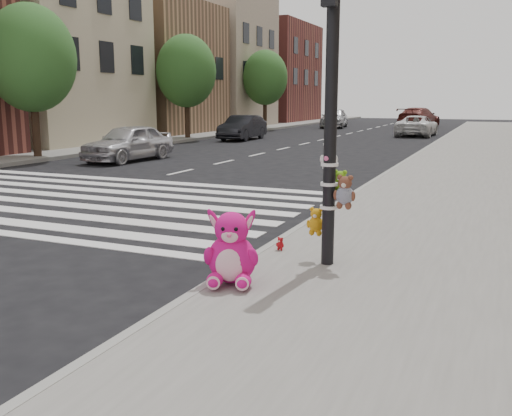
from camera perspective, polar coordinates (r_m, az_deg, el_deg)
The scene contains 19 objects.
ground at distance 7.26m, azimuth -17.57°, elevation -7.76°, with size 120.00×120.00×0.00m, color black.
sidewalk_far at distance 31.05m, azimuth -12.41°, elevation 6.67°, with size 6.00×80.00×0.14m, color slate.
curb_edge at distance 15.60m, azimuth 11.92°, elevation 2.65°, with size 0.12×80.00×0.15m, color gray.
crosswalk at distance 13.95m, azimuth -17.69°, elevation 1.13°, with size 11.00×6.00×0.01m, color silver, non-canonical shape.
bld_far_b at distance 30.07m, azimuth -19.57°, elevation 16.55°, with size 6.00×8.00×11.00m, color beige.
bld_far_c at distance 37.10m, azimuth -9.71°, elevation 13.51°, with size 6.00×8.00×8.00m, color #A67C58.
bld_far_d at distance 44.97m, azimuth -3.31°, elevation 14.45°, with size 6.00×8.00×10.00m, color #B8A58C.
bld_far_e at distance 54.99m, azimuth 1.98°, elevation 13.30°, with size 6.00×10.00×9.00m, color brown.
signal_pole at distance 7.25m, azimuth 7.60°, elevation 7.06°, with size 0.69×0.49×4.00m.
tree_far_a at distance 22.62m, azimuth -21.59°, elevation 13.74°, with size 3.20×3.20×5.44m.
tree_far_b at distance 31.43m, azimuth -6.99°, elevation 13.42°, with size 3.20×3.20×5.44m.
tree_far_c at distance 41.31m, azimuth 0.91°, elevation 12.90°, with size 3.20×3.20×5.44m.
pink_bunny at distance 6.60m, azimuth -2.47°, elevation -4.51°, with size 0.72×0.78×0.90m.
red_teddy at distance 8.09m, azimuth 2.45°, elevation -3.58°, with size 0.13×0.09×0.19m, color #AB1117, non-canonical shape.
car_silver_far at distance 21.28m, azimuth -12.64°, elevation 6.40°, with size 1.57×3.90×1.33m, color silver.
car_dark_far at distance 31.28m, azimuth -1.36°, elevation 8.04°, with size 1.40×4.02×1.32m, color black.
car_white_near at distance 35.70m, azimuth 15.79°, elevation 7.92°, with size 2.03×4.40×1.22m, color silver.
car_maroon_near at distance 46.14m, azimuth 15.96°, elevation 8.70°, with size 2.13×5.25×1.52m, color #5A1E19.
car_silver_deep at distance 44.48m, azimuth 7.83°, elevation 8.93°, with size 1.78×4.42×1.51m, color silver.
Camera 1 is at (4.59, -5.14, 2.27)m, focal length 40.00 mm.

